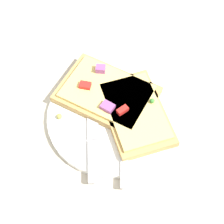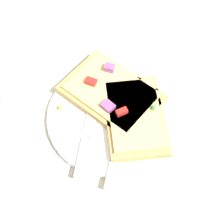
# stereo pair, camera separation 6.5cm
# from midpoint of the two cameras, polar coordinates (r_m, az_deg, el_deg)

# --- Properties ---
(ground_plane) EXTENTS (4.00, 4.00, 0.00)m
(ground_plane) POSITION_cam_midpoint_polar(r_m,az_deg,el_deg) (0.67, -2.77, -1.20)
(ground_plane) COLOR #BCB29E
(plate) EXTENTS (0.23, 0.23, 0.01)m
(plate) POSITION_cam_midpoint_polar(r_m,az_deg,el_deg) (0.67, -2.79, -0.95)
(plate) COLOR white
(plate) RESTS_ON ground
(fork) EXTENTS (0.22, 0.07, 0.01)m
(fork) POSITION_cam_midpoint_polar(r_m,az_deg,el_deg) (0.65, -0.94, -1.50)
(fork) COLOR #B7B7BC
(fork) RESTS_ON plate
(knife) EXTENTS (0.19, 0.08, 0.01)m
(knife) POSITION_cam_midpoint_polar(r_m,az_deg,el_deg) (0.64, -5.92, -4.09)
(knife) COLOR #B7B7BC
(knife) RESTS_ON plate
(pizza_slice_main) EXTENTS (0.15, 0.19, 0.03)m
(pizza_slice_main) POSITION_cam_midpoint_polar(r_m,az_deg,el_deg) (0.67, -3.55, 2.61)
(pizza_slice_main) COLOR tan
(pizza_slice_main) RESTS_ON plate
(pizza_slice_corner) EXTENTS (0.19, 0.17, 0.03)m
(pizza_slice_corner) POSITION_cam_midpoint_polar(r_m,az_deg,el_deg) (0.65, 0.70, -0.32)
(pizza_slice_corner) COLOR tan
(pizza_slice_corner) RESTS_ON plate
(crumb_scatter) EXTENTS (0.03, 0.05, 0.01)m
(crumb_scatter) POSITION_cam_midpoint_polar(r_m,az_deg,el_deg) (0.66, -9.53, -0.66)
(crumb_scatter) COLOR #9E8552
(crumb_scatter) RESTS_ON plate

